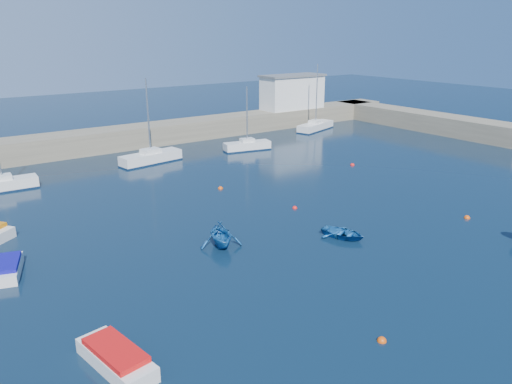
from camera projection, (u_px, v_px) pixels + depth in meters
ground at (403, 301)px, 27.77m from camera, size 220.00×220.00×0.00m
back_wall at (108, 140)px, 62.92m from camera, size 96.00×4.50×2.60m
right_arm at (420, 120)px, 76.53m from camera, size 4.50×32.00×2.60m
harbor_office at (292, 93)px, 78.41m from camera, size 10.00×4.00×5.00m
sailboat_5 at (3, 185)px, 46.81m from camera, size 6.19×2.00×8.13m
sailboat_6 at (151, 157)px, 56.65m from camera, size 7.44×3.06×9.49m
sailboat_7 at (247, 146)px, 62.78m from camera, size 6.15×2.84×7.91m
sailboat_8 at (315, 126)px, 75.58m from camera, size 7.84×4.41×9.79m
motorboat_0 at (116, 358)px, 22.21m from camera, size 2.31×4.72×1.01m
motorboat_1 at (9, 268)px, 30.73m from camera, size 2.34×3.94×0.91m
dinghy_center at (343, 233)px, 36.23m from camera, size 3.25×3.81×0.67m
dinghy_left at (221, 234)px, 34.63m from camera, size 3.84×4.13×1.78m
buoy_0 at (382, 341)px, 24.19m from camera, size 0.47×0.47×0.47m
buoy_1 at (295, 208)px, 42.33m from camera, size 0.43×0.43×0.43m
buoy_2 at (467, 218)px, 40.09m from camera, size 0.50×0.50×0.50m
buoy_3 at (220, 189)px, 47.58m from camera, size 0.49×0.49×0.49m
buoy_4 at (352, 165)px, 55.92m from camera, size 0.48×0.48×0.48m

